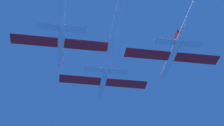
% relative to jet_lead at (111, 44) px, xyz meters
% --- Properties ---
extents(jet_lead, '(19.95, 54.17, 3.31)m').
position_rel_jet_lead_xyz_m(jet_lead, '(0.00, 0.00, 0.00)').
color(jet_lead, white).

